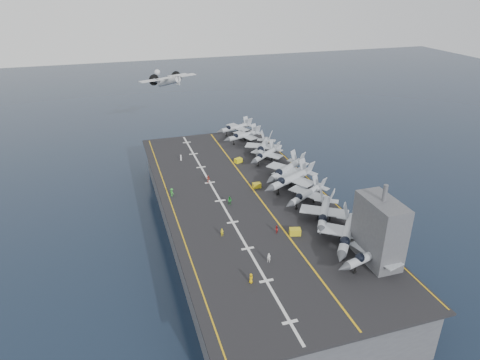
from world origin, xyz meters
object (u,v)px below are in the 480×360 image
object	(u,v)px
island_superstructure	(380,223)
tow_cart_a	(295,232)
fighter_jet_0	(372,254)
transport_plane	(169,82)

from	to	relation	value
island_superstructure	tow_cart_a	xyz separation A→B (m)	(-10.49, 11.79, -6.84)
fighter_jet_0	transport_plane	bearing A→B (deg)	102.99
island_superstructure	fighter_jet_0	world-z (taller)	island_superstructure
island_superstructure	transport_plane	xyz separation A→B (m)	(-22.65, 88.96, 7.47)
island_superstructure	tow_cart_a	world-z (taller)	island_superstructure
island_superstructure	tow_cart_a	size ratio (longest dim) A/B	5.96
island_superstructure	fighter_jet_0	xyz separation A→B (m)	(-1.77, -1.58, -4.99)
fighter_jet_0	tow_cart_a	xyz separation A→B (m)	(-8.72, 13.37, -1.85)
fighter_jet_0	transport_plane	size ratio (longest dim) A/B	0.68
tow_cart_a	island_superstructure	bearing A→B (deg)	-48.33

